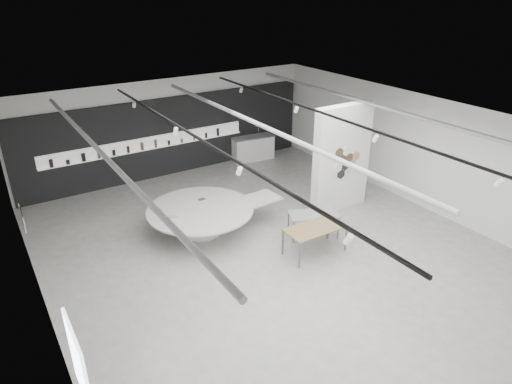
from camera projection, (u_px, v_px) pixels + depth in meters
room at (268, 186)px, 12.39m from camera, size 12.02×14.02×3.82m
back_wall_display at (170, 137)px, 17.91m from camera, size 11.80×0.27×3.10m
partition_column at (342, 159)px, 15.03m from camera, size 2.20×0.38×3.60m
display_island at (203, 217)px, 14.02m from camera, size 4.30×3.44×0.84m
sample_table_wood at (315, 229)px, 12.86m from camera, size 1.77×0.90×0.82m
sample_table_stone at (314, 216)px, 13.75m from camera, size 1.64×1.25×0.76m
kitchen_counter at (253, 148)px, 19.78m from camera, size 1.89×0.92×1.44m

